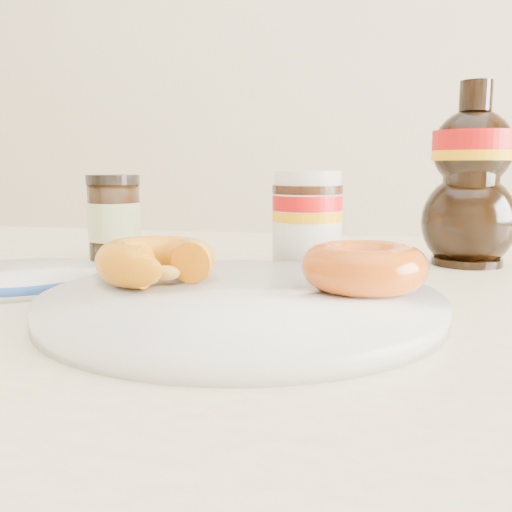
% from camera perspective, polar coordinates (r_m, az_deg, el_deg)
% --- Properties ---
extents(dining_table, '(1.40, 0.90, 0.75)m').
position_cam_1_polar(dining_table, '(0.52, -3.71, -12.82)').
color(dining_table, '#F3E5B9').
rests_on(dining_table, ground).
extents(plate, '(0.30, 0.30, 0.01)m').
position_cam_1_polar(plate, '(0.43, -1.46, -4.59)').
color(plate, white).
rests_on(plate, dining_table).
extents(donut_bitten, '(0.10, 0.10, 0.03)m').
position_cam_1_polar(donut_bitten, '(0.47, -9.99, -0.46)').
color(donut_bitten, '#CC6C0B').
rests_on(donut_bitten, plate).
extents(donut_whole, '(0.12, 0.12, 0.03)m').
position_cam_1_polar(donut_whole, '(0.45, 10.75, -1.05)').
color(donut_whole, '#AF3D0B').
rests_on(donut_whole, plate).
extents(nutella_jar, '(0.07, 0.07, 0.10)m').
position_cam_1_polar(nutella_jar, '(0.60, 5.14, 3.93)').
color(nutella_jar, white).
rests_on(nutella_jar, dining_table).
extents(syrup_bottle, '(0.13, 0.12, 0.20)m').
position_cam_1_polar(syrup_bottle, '(0.67, 20.73, 7.60)').
color(syrup_bottle, black).
rests_on(syrup_bottle, dining_table).
extents(dark_jar, '(0.06, 0.06, 0.10)m').
position_cam_1_polar(dark_jar, '(0.69, -13.98, 3.69)').
color(dark_jar, black).
rests_on(dark_jar, dining_table).
extents(blue_rim_saucer, '(0.14, 0.14, 0.01)m').
position_cam_1_polar(blue_rim_saucer, '(0.56, -22.28, -1.97)').
color(blue_rim_saucer, white).
rests_on(blue_rim_saucer, dining_table).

